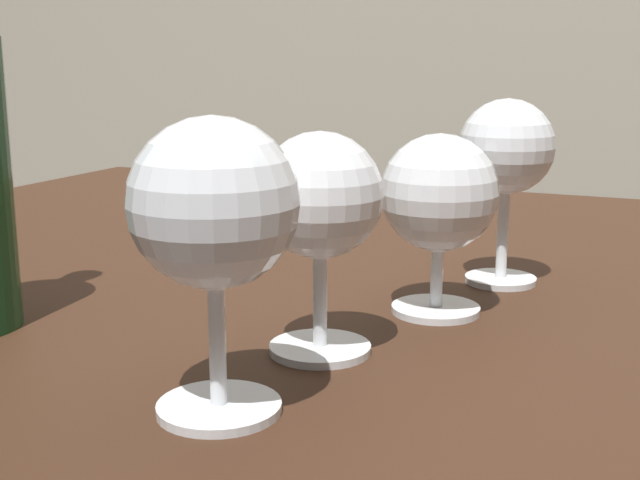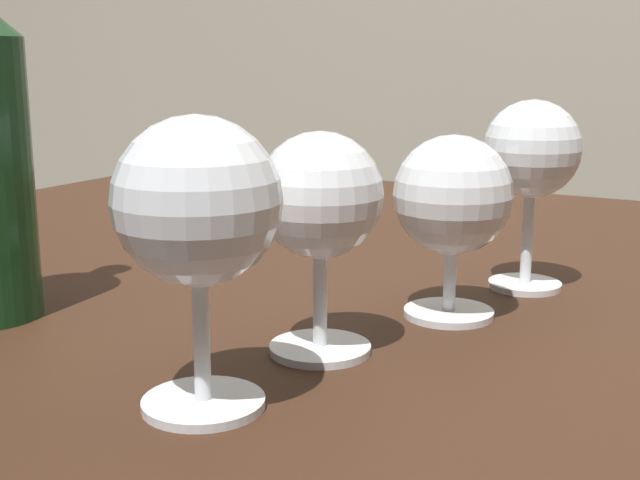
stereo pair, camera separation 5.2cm
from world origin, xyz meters
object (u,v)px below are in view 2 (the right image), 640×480
Objects in this scene: wine_glass_merlot at (197,209)px; wine_glass_chardonnay at (453,199)px; wine_glass_empty at (532,155)px; wine_glass_amber at (320,202)px.

wine_glass_merlot is 1.19× the size of wine_glass_chardonnay.
wine_glass_empty is at bearing 75.05° from wine_glass_chardonnay.
wine_glass_empty is (0.08, 0.32, -0.00)m from wine_glass_merlot.
wine_glass_chardonnay is at bearing 74.93° from wine_glass_merlot.
wine_glass_merlot is 0.33m from wine_glass_empty.
wine_glass_empty is at bearing 74.97° from wine_glass_merlot.
wine_glass_amber is 0.12m from wine_glass_chardonnay.
wine_glass_amber is (0.01, 0.10, -0.01)m from wine_glass_merlot.
wine_glass_merlot is at bearing -105.07° from wine_glass_chardonnay.
wine_glass_chardonnay is 0.87× the size of wine_glass_empty.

